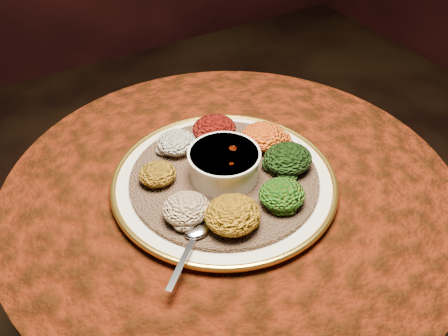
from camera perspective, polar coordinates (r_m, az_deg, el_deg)
table at (r=1.17m, az=0.72°, el=-8.56°), size 0.96×0.96×0.73m
platter at (r=1.04m, az=0.02°, el=-1.58°), size 0.47×0.47×0.02m
injera at (r=1.03m, az=0.02°, el=-1.14°), size 0.51×0.51×0.01m
stew_bowl at (r=1.00m, az=0.02°, el=0.58°), size 0.15×0.15×0.06m
spoon at (r=0.90m, az=-3.36°, el=-7.71°), size 0.13×0.11×0.01m
portion_ayib at (r=1.08m, az=-5.46°, el=2.93°), size 0.09×0.08×0.04m
portion_kitfo at (r=1.12m, az=-1.12°, el=4.53°), size 0.10×0.09×0.05m
portion_tikil at (r=1.10m, az=4.54°, el=3.62°), size 0.10×0.09×0.05m
portion_gomen at (r=1.04m, az=7.33°, el=1.08°), size 0.10×0.10×0.05m
portion_mixveg at (r=0.96m, az=6.64°, el=-3.01°), size 0.09×0.09×0.04m
portion_kik at (r=0.91m, az=0.99°, el=-5.34°), size 0.11×0.10×0.05m
portion_timatim at (r=0.93m, az=-4.36°, el=-4.63°), size 0.09×0.09×0.04m
portion_shiro at (r=1.01m, az=-7.60°, el=-0.67°), size 0.08×0.07×0.04m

